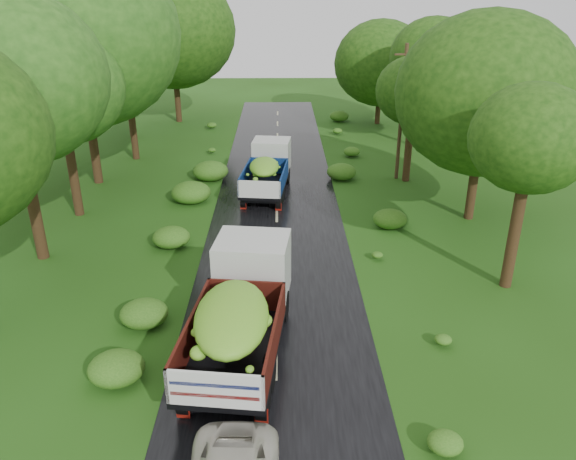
{
  "coord_description": "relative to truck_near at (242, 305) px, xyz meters",
  "views": [
    {
      "loc": [
        0.17,
        -10.26,
        10.96
      ],
      "look_at": [
        0.49,
        10.47,
        1.7
      ],
      "focal_mm": 35.0,
      "sensor_mm": 36.0,
      "label": 1
    }
  ],
  "objects": [
    {
      "name": "shrubs",
      "position": [
        1.04,
        9.23,
        -1.33
      ],
      "size": [
        11.9,
        44.0,
        0.7
      ],
      "color": "#295D16",
      "rests_on": "ground"
    },
    {
      "name": "trees_right",
      "position": [
        10.16,
        18.45,
        3.95
      ],
      "size": [
        5.91,
        30.61,
        8.01
      ],
      "color": "black",
      "rests_on": "ground"
    },
    {
      "name": "utility_pole",
      "position": [
        8.24,
        17.14,
        2.33
      ],
      "size": [
        1.35,
        0.39,
        7.79
      ],
      "rotation": [
        0.0,
        0.0,
        0.22
      ],
      "color": "#382616",
      "rests_on": "ground"
    },
    {
      "name": "road",
      "position": [
        1.04,
        0.23,
        -1.67
      ],
      "size": [
        6.5,
        80.0,
        0.02
      ],
      "primitive_type": "cube",
      "color": "black",
      "rests_on": "ground"
    },
    {
      "name": "truck_near",
      "position": [
        0.0,
        0.0,
        0.0
      ],
      "size": [
        3.32,
        7.32,
        2.97
      ],
      "rotation": [
        0.0,
        0.0,
        -0.12
      ],
      "color": "black",
      "rests_on": "ground"
    },
    {
      "name": "road_lines",
      "position": [
        1.04,
        1.23,
        -1.66
      ],
      "size": [
        0.12,
        69.6,
        0.0
      ],
      "color": "#BFB78C",
      "rests_on": "road"
    },
    {
      "name": "truck_far",
      "position": [
        0.53,
        14.77,
        -0.24
      ],
      "size": [
        2.81,
        6.27,
        2.55
      ],
      "rotation": [
        0.0,
        0.0,
        -0.11
      ],
      "color": "black",
      "rests_on": "ground"
    },
    {
      "name": "trees_left",
      "position": [
        -8.85,
        17.94,
        5.43
      ],
      "size": [
        6.84,
        35.3,
        10.4
      ],
      "color": "black",
      "rests_on": "ground"
    }
  ]
}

